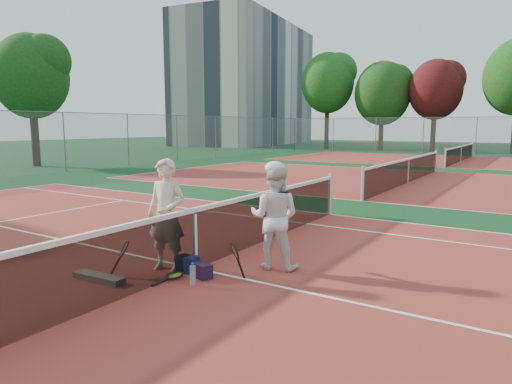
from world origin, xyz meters
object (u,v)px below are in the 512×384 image
racket_black_held (235,261)px  sports_bag_navy (187,264)px  apartment_block (248,85)px  player_a (167,215)px  net_main (195,239)px  racket_spare (174,276)px  sports_bag_purple (203,271)px  water_bottle (193,275)px  racket_red (125,259)px  player_b (275,217)px

racket_black_held → sports_bag_navy: bearing=-46.6°
apartment_block → racket_black_held: apartment_block is taller
apartment_block → player_a: 52.62m
net_main → racket_spare: net_main is taller
sports_bag_purple → player_a: bearing=178.4°
net_main → water_bottle: size_ratio=36.60×
net_main → water_bottle: net_main is taller
apartment_block → player_a: bearing=-58.0°
racket_red → racket_spare: bearing=-30.6°
player_b → water_bottle: size_ratio=5.69×
sports_bag_purple → water_bottle: (0.07, -0.33, 0.03)m
player_a → player_b: 1.75m
net_main → racket_spare: size_ratio=18.28×
sports_bag_navy → water_bottle: size_ratio=1.12×
player_a → water_bottle: size_ratio=6.06×
apartment_block → sports_bag_navy: apartment_block is taller
racket_red → sports_bag_navy: 0.98m
player_a → sports_bag_purple: (0.75, -0.02, -0.79)m
player_b → sports_bag_purple: (-0.66, -1.05, -0.74)m
player_b → racket_red: 2.47m
player_b → sports_bag_navy: bearing=27.3°
racket_black_held → player_b: bearing=-157.8°
racket_red → sports_bag_navy: bearing=-11.6°
apartment_block → racket_spare: bearing=-57.8°
player_b → racket_red: bearing=26.9°
racket_spare → sports_bag_purple: (0.37, 0.24, 0.08)m
net_main → player_b: bearing=35.5°
sports_bag_purple → water_bottle: bearing=-77.6°
player_a → sports_bag_navy: size_ratio=5.41×
player_a → racket_spare: 0.99m
player_b → sports_bag_navy: (-1.06, -0.96, -0.72)m
racket_red → water_bottle: bearing=-42.4°
player_a → racket_red: size_ratio=3.38×
apartment_block → sports_bag_navy: (28.00, -44.21, -7.37)m
player_a → sports_bag_navy: bearing=-1.3°
net_main → sports_bag_purple: bearing=-36.7°
player_b → sports_bag_purple: player_b is taller
apartment_block → player_a: (27.65, -44.28, -6.59)m
player_b → sports_bag_navy: player_b is taller
racket_black_held → water_bottle: 0.67m
apartment_block → racket_spare: size_ratio=36.62×
racket_black_held → sports_bag_navy: size_ratio=1.72×
player_a → racket_red: player_a is taller
player_a → racket_black_held: size_ratio=3.15×
player_a → racket_black_held: bearing=-4.0°
player_b → sports_bag_purple: bearing=43.0°
water_bottle → sports_bag_purple: bearing=102.4°
apartment_block → water_bottle: (28.47, -44.63, -7.35)m
racket_spare → player_b: bearing=-37.6°
apartment_block → player_b: size_ratio=12.89×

